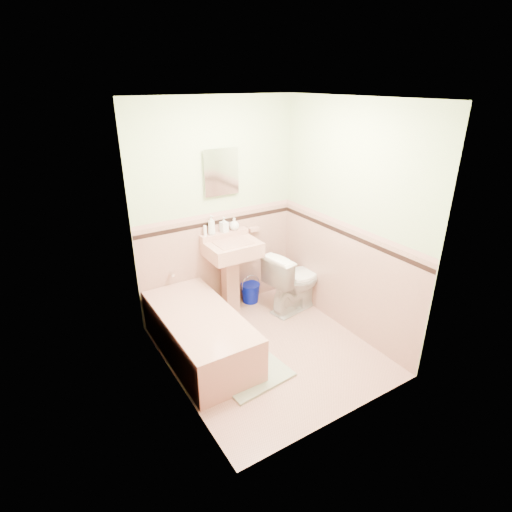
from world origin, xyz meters
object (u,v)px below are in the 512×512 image
medicine_cabinet (221,172)px  soap_bottle_mid (224,225)px  soap_bottle_right (234,224)px  toilet (295,280)px  bathtub (200,335)px  shoe (240,372)px  bucket (250,293)px  sink (233,278)px  soap_bottle_left (211,225)px

medicine_cabinet → soap_bottle_mid: size_ratio=2.51×
soap_bottle_right → toilet: bearing=-40.7°
bathtub → shoe: bearing=-72.2°
soap_bottle_right → shoe: soap_bottle_right is taller
toilet → bucket: (-0.38, 0.43, -0.27)m
sink → soap_bottle_left: 0.69m
sink → toilet: bearing=-23.5°
bucket → soap_bottle_mid: bearing=170.5°
medicine_cabinet → shoe: size_ratio=3.35×
sink → shoe: size_ratio=6.95×
sink → shoe: bearing=-115.5°
medicine_cabinet → soap_bottle_mid: medicine_cabinet is taller
bathtub → soap_bottle_left: size_ratio=6.64×
sink → bathtub: bearing=-142.1°
bathtub → shoe: size_ratio=11.10×
medicine_cabinet → soap_bottle_right: 0.64m
soap_bottle_mid → bucket: 1.02m
sink → soap_bottle_left: (-0.16, 0.18, 0.65)m
shoe → toilet: bearing=51.4°
bathtub → soap_bottle_right: (0.82, 0.71, 0.85)m
bucket → shoe: bucket is taller
soap_bottle_right → shoe: bearing=-117.4°
soap_bottle_right → toilet: size_ratio=0.19×
toilet → soap_bottle_right: bearing=39.4°
shoe → soap_bottle_right: bearing=81.7°
shoe → sink: bearing=83.6°
bathtub → sink: size_ratio=1.60×
soap_bottle_right → medicine_cabinet: bearing=167.6°
bathtub → soap_bottle_right: soap_bottle_right is taller
medicine_cabinet → soap_bottle_mid: bearing=-86.7°
medicine_cabinet → toilet: 1.57m
soap_bottle_mid → medicine_cabinet: bearing=93.3°
soap_bottle_left → soap_bottle_right: 0.30m
soap_bottle_left → toilet: 1.22m
toilet → soap_bottle_left: bearing=50.7°
sink → bucket: 0.49m
toilet → medicine_cabinet: bearing=43.8°
soap_bottle_left → toilet: size_ratio=0.29×
bathtub → soap_bottle_left: soap_bottle_left is taller
soap_bottle_left → soap_bottle_mid: (0.16, 0.00, -0.02)m
bathtub → bucket: 1.20m
bathtub → bucket: size_ratio=6.07×
bathtub → soap_bottle_mid: 1.31m
bathtub → soap_bottle_mid: size_ratio=8.33×
soap_bottle_left → sink: bearing=-48.6°
bathtub → toilet: (1.38, 0.23, 0.16)m
medicine_cabinet → toilet: bearing=-36.3°
soap_bottle_left → bucket: (0.48, -0.05, -0.99)m
bucket → shoe: (-0.83, -1.19, -0.07)m
bathtub → soap_bottle_left: (0.52, 0.71, 0.89)m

